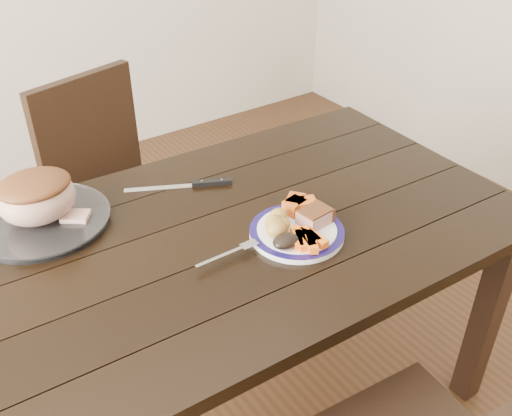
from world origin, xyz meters
TOP-DOWN VIEW (x-y plane):
  - ground at (0.00, 0.00)m, footprint 4.00×4.00m
  - dining_table at (-0.00, 0.00)m, footprint 1.64×0.97m
  - chair_far at (-0.04, 0.73)m, footprint 0.52×0.53m
  - dinner_plate at (0.14, -0.12)m, footprint 0.25×0.25m
  - plate_rim at (0.14, -0.12)m, footprint 0.25×0.25m
  - serving_platter at (-0.40, 0.31)m, footprint 0.35×0.35m
  - pork_slice at (0.19, -0.13)m, footprint 0.09×0.07m
  - roasted_potatoes at (0.09, -0.10)m, footprint 0.09×0.09m
  - carrot_batons at (0.12, -0.18)m, footprint 0.08×0.11m
  - pumpkin_wedges at (0.19, -0.06)m, footprint 0.09×0.09m
  - dark_mushroom at (0.07, -0.17)m, footprint 0.07×0.05m
  - fork at (-0.06, -0.11)m, footprint 0.18×0.03m
  - roast_joint at (-0.40, 0.31)m, footprint 0.20×0.18m
  - cut_slice at (-0.32, 0.25)m, footprint 0.09×0.09m
  - carving_knife at (0.05, 0.24)m, footprint 0.30×0.16m

SIDE VIEW (x-z plane):
  - ground at x=0.00m, z-range 0.00..0.00m
  - chair_far at x=-0.04m, z-range 0.06..0.99m
  - dining_table at x=0.00m, z-range 0.28..1.03m
  - carving_knife at x=0.05m, z-range 0.75..0.76m
  - dinner_plate at x=0.14m, z-range 0.75..0.77m
  - serving_platter at x=-0.40m, z-range 0.75..0.77m
  - plate_rim at x=0.14m, z-range 0.76..0.78m
  - fork at x=-0.06m, z-range 0.77..0.77m
  - cut_slice at x=-0.32m, z-range 0.77..0.78m
  - carrot_batons at x=0.12m, z-range 0.77..0.79m
  - dark_mushroom at x=0.07m, z-range 0.77..0.80m
  - pork_slice at x=0.19m, z-range 0.77..0.81m
  - pumpkin_wedges at x=0.19m, z-range 0.77..0.81m
  - roasted_potatoes at x=0.09m, z-range 0.77..0.81m
  - roast_joint at x=-0.40m, z-range 0.77..0.90m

